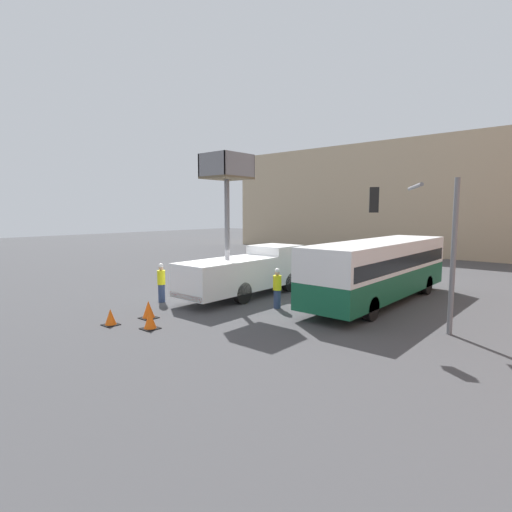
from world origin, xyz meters
TOP-DOWN VIEW (x-y plane):
  - ground_plane at (0.00, 0.00)m, footprint 120.00×120.00m
  - building_backdrop_far at (0.00, 29.71)m, footprint 44.00×10.00m
  - utility_truck at (0.13, 0.87)m, footprint 2.26×7.49m
  - city_bus at (5.86, 4.12)m, footprint 2.60×10.89m
  - traffic_light_pole at (8.98, 0.42)m, footprint 2.72×2.47m
  - road_worker_near_truck at (-2.06, -2.73)m, footprint 0.38×0.38m
  - road_worker_directing at (2.90, -0.07)m, footprint 0.38×0.38m
  - traffic_cone_near_truck at (-0.30, -6.38)m, footprint 0.56×0.56m
  - traffic_cone_mid_road at (1.27, -5.67)m, footprint 0.60×0.60m
  - traffic_cone_far_side at (-0.04, -4.84)m, footprint 0.63×0.63m

SIDE VIEW (x-z plane):
  - ground_plane at x=0.00m, z-range 0.00..0.00m
  - traffic_cone_near_truck at x=-0.30m, z-range -0.02..0.62m
  - traffic_cone_mid_road at x=1.27m, z-range -0.02..0.67m
  - traffic_cone_far_side at x=-0.04m, z-range -0.02..0.70m
  - road_worker_directing at x=2.90m, z-range 0.00..1.83m
  - road_worker_near_truck at x=-2.06m, z-range 0.01..1.89m
  - utility_truck at x=0.13m, z-range -2.05..4.97m
  - city_bus at x=5.86m, z-range 0.26..3.21m
  - traffic_light_pole at x=8.98m, z-range 0.96..6.47m
  - building_backdrop_far at x=0.00m, z-range 0.00..11.33m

